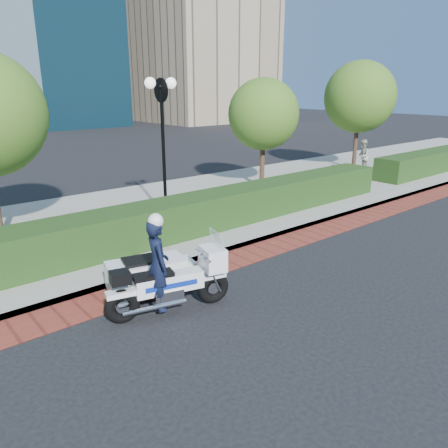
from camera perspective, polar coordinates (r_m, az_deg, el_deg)
ground at (r=9.51m, az=4.59°, el=-8.15°), size 120.00×120.00×0.00m
brick_strip at (r=10.53m, az=-1.15°, el=-5.43°), size 60.00×1.00×0.01m
sidewalk at (r=14.09m, az=-12.72°, el=0.46°), size 60.00×8.00×0.15m
hedge_main at (r=11.92m, az=-7.52°, el=0.50°), size 18.00×1.20×1.00m
hedge_far at (r=24.33m, az=26.35°, el=7.59°), size 10.00×1.20×1.00m
lamppost at (r=13.34m, az=-8.04°, el=12.43°), size 1.02×0.70×4.21m
tree_c at (r=17.79m, az=5.18°, el=14.07°), size 2.80×2.80×4.30m
tree_d at (r=22.83m, az=17.30°, el=15.56°), size 3.40×3.40×5.16m
police_motorcycle at (r=8.53m, az=-8.61°, el=-6.41°), size 2.42×2.03×1.99m
pedestrian at (r=21.80m, az=17.62°, el=8.40°), size 0.97×0.92×1.59m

